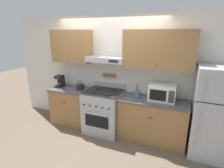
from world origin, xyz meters
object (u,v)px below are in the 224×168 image
(coffee_maker, at_px, (60,81))
(microwave, at_px, (162,93))
(refrigerator, at_px, (216,113))
(tea_kettle, at_px, (80,86))
(utensil_crock, at_px, (137,94))
(stove_range, at_px, (104,111))

(coffee_maker, distance_m, microwave, 2.46)
(refrigerator, relative_size, microwave, 3.26)
(tea_kettle, xyz_separation_m, coffee_maker, (-0.59, 0.02, 0.06))
(refrigerator, distance_m, utensil_crock, 1.44)
(stove_range, height_order, microwave, microwave)
(stove_range, relative_size, coffee_maker, 3.73)
(coffee_maker, distance_m, utensil_crock, 1.97)
(stove_range, height_order, tea_kettle, tea_kettle)
(microwave, xyz_separation_m, utensil_crock, (-0.50, -0.02, -0.08))
(refrigerator, distance_m, coffee_maker, 3.41)
(stove_range, relative_size, utensil_crock, 3.52)
(coffee_maker, height_order, utensil_crock, utensil_crock)
(utensil_crock, bearing_deg, tea_kettle, -180.00)
(tea_kettle, bearing_deg, utensil_crock, 0.00)
(refrigerator, relative_size, tea_kettle, 7.09)
(refrigerator, bearing_deg, coffee_maker, 178.19)
(stove_range, height_order, refrigerator, refrigerator)
(tea_kettle, height_order, coffee_maker, coffee_maker)
(coffee_maker, relative_size, utensil_crock, 0.94)
(stove_range, bearing_deg, utensil_crock, 6.46)
(coffee_maker, bearing_deg, tea_kettle, -2.37)
(utensil_crock, bearing_deg, coffee_maker, 179.29)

